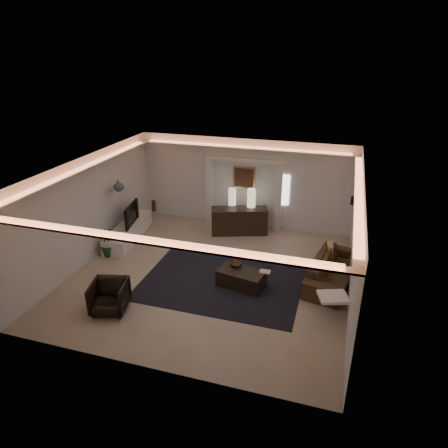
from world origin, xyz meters
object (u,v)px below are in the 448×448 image
(console, at_px, (239,222))
(armchair, at_px, (109,297))
(sofa, at_px, (333,270))
(coffee_table, at_px, (241,278))

(console, distance_m, armchair, 5.18)
(sofa, relative_size, coffee_table, 2.07)
(sofa, bearing_deg, armchair, 130.87)
(console, bearing_deg, armchair, -128.35)
(coffee_table, distance_m, armchair, 3.19)
(coffee_table, bearing_deg, armchair, -132.92)
(console, distance_m, coffee_table, 3.14)
(sofa, height_order, coffee_table, sofa)
(console, height_order, sofa, console)
(armchair, bearing_deg, coffee_table, 22.28)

